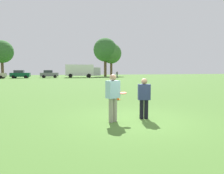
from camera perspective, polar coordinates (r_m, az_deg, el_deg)
The scene contains 12 objects.
ground_plane at distance 8.25m, azimuth 6.50°, elevation -8.89°, with size 145.62×145.62×0.00m, color #47702D.
player_thrower at distance 7.72m, azimuth 0.24°, elevation -2.23°, with size 0.57×0.47×1.77m.
player_defender at distance 8.31m, azimuth 8.73°, elevation -2.51°, with size 0.52×0.38×1.60m.
frisbee at distance 7.89m, azimuth 2.99°, elevation -1.65°, with size 0.27×0.27×0.08m.
traffic_cone at distance 13.48m, azimuth 1.50°, elevation -2.54°, with size 0.32×0.32×0.48m.
parked_car_center at distance 52.45m, azimuth -23.78°, elevation 3.23°, with size 4.30×2.40×1.82m.
parked_car_mid_right at distance 52.48m, azimuth -16.73°, elevation 3.44°, with size 4.30×2.40×1.82m.
box_truck at distance 52.56m, azimuth -8.18°, elevation 4.49°, with size 8.62×3.32×3.18m.
bystander_sideline_watcher at distance 49.44m, azimuth 1.40°, elevation 3.54°, with size 0.51×0.43×1.59m.
tree_center_elm at distance 62.83m, azimuth -27.86°, elevation 8.50°, with size 5.95×5.95×9.67m.
tree_east_birch at distance 61.83m, azimuth -1.87°, elevation 10.04°, with size 6.85×6.85×11.13m.
tree_east_oak at distance 62.26m, azimuth -0.21°, elevation 9.11°, with size 5.97×5.97×9.71m.
Camera 1 is at (-2.91, -7.47, 1.94)m, focal length 33.54 mm.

